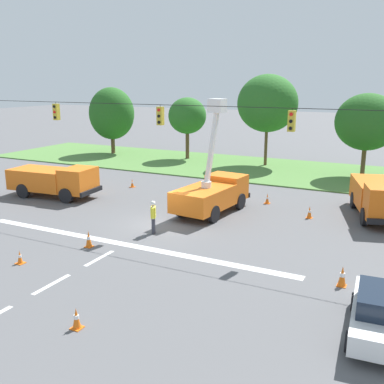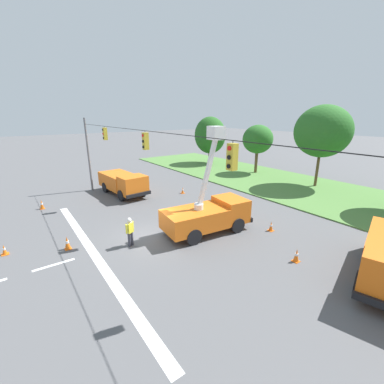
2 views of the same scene
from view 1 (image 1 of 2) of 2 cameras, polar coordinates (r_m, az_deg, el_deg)
name	(u,v)px [view 1 (image 1 of 2)]	position (r m, az deg, el deg)	size (l,w,h in m)	color
ground_plane	(161,225)	(25.23, -3.93, -4.15)	(200.00, 200.00, 0.00)	#565659
grass_verge	(262,169)	(41.25, 8.87, 2.89)	(56.00, 12.00, 0.10)	#517F3D
lane_markings	(106,254)	(21.34, -10.82, -7.79)	(17.60, 15.25, 0.01)	silver
signal_gantry	(160,146)	(24.23, -4.11, 5.87)	(26.20, 0.33, 7.20)	slate
tree_far_west	(112,114)	(49.95, -10.16, 9.78)	(4.95, 4.66, 7.20)	brown
tree_west	(187,116)	(45.70, -0.60, 9.64)	(3.77, 3.96, 6.25)	brown
tree_centre	(268,103)	(42.51, 9.57, 11.03)	(5.54, 5.61, 8.46)	brown
tree_east	(367,122)	(39.28, 21.33, 8.27)	(5.06, 4.70, 6.90)	brown
utility_truck_bucket_lift	(212,191)	(27.17, 2.59, 0.07)	(3.00, 6.06, 6.81)	orange
utility_truck_support_near	(54,180)	(32.35, -17.09, 1.50)	(6.41, 2.94, 2.15)	orange
utility_truck_support_far	(380,197)	(28.37, 22.79, -0.57)	(4.14, 6.90, 2.31)	orange
sedan_white	(382,313)	(15.63, 22.99, -13.94)	(2.14, 4.41, 1.56)	white
road_worker	(153,215)	(23.56, -4.95, -2.94)	(0.39, 0.59, 1.77)	#383842
traffic_cone_foreground_right	(76,318)	(15.50, -14.46, -15.28)	(0.36, 0.36, 0.72)	orange
traffic_cone_mid_left	(342,276)	(18.72, 18.54, -10.09)	(0.36, 0.36, 0.83)	orange
traffic_cone_mid_right	(132,183)	(34.22, -7.59, 1.11)	(0.36, 0.36, 0.64)	orange
traffic_cone_near_bucket	(310,212)	(27.13, 14.70, -2.50)	(0.36, 0.36, 0.72)	orange
traffic_cone_lane_edge_a	(89,239)	(22.31, -12.99, -5.85)	(0.36, 0.36, 0.80)	orange
traffic_cone_lane_edge_b	(267,199)	(29.77, 9.54, -0.86)	(0.36, 0.36, 0.66)	orange
traffic_cone_far_left	(20,257)	(21.27, -21.02, -7.76)	(0.36, 0.36, 0.60)	orange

